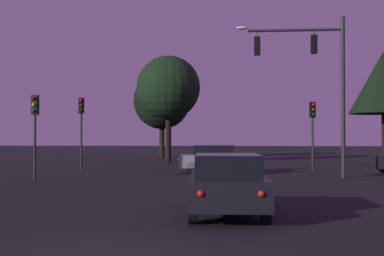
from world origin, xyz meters
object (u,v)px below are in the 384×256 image
at_px(car_nearside_lane, 227,183).
at_px(tree_behind_sign, 168,88).
at_px(traffic_light_corner_left, 81,119).
at_px(tree_left_far, 383,83).
at_px(traffic_light_corner_right, 35,119).
at_px(traffic_signal_mast_arm, 315,69).
at_px(tree_center_horizon, 162,101).
at_px(car_crossing_right, 216,159).
at_px(traffic_light_median, 313,122).

height_order(car_nearside_lane, tree_behind_sign, tree_behind_sign).
relative_size(traffic_light_corner_left, tree_left_far, 0.51).
distance_m(traffic_light_corner_right, tree_behind_sign, 16.97).
bearing_deg(tree_behind_sign, traffic_light_corner_right, -103.22).
distance_m(traffic_signal_mast_arm, car_nearside_lane, 13.56).
bearing_deg(tree_center_horizon, traffic_light_corner_right, -94.25).
distance_m(traffic_light_corner_right, tree_left_far, 25.75).
relative_size(car_crossing_right, tree_center_horizon, 0.50).
bearing_deg(car_crossing_right, traffic_signal_mast_arm, -26.43).
bearing_deg(traffic_signal_mast_arm, traffic_light_corner_right, -169.11).
bearing_deg(traffic_light_corner_left, tree_behind_sign, 69.88).
bearing_deg(tree_center_horizon, car_nearside_lane, -78.41).
bearing_deg(traffic_signal_mast_arm, traffic_light_corner_left, 163.50).
xyz_separation_m(car_nearside_lane, car_crossing_right, (-1.02, 14.65, -0.00)).
height_order(car_crossing_right, tree_left_far, tree_left_far).
relative_size(traffic_signal_mast_arm, traffic_light_corner_left, 1.83).
height_order(traffic_light_corner_left, car_nearside_lane, traffic_light_corner_left).
relative_size(traffic_light_corner_right, car_nearside_lane, 0.87).
xyz_separation_m(tree_behind_sign, tree_left_far, (15.98, -0.11, 0.21)).
relative_size(car_nearside_lane, tree_left_far, 0.54).
height_order(traffic_light_corner_left, traffic_light_median, traffic_light_corner_left).
xyz_separation_m(car_crossing_right, tree_left_far, (11.74, 11.21, 5.17)).
relative_size(car_nearside_lane, tree_center_horizon, 0.55).
bearing_deg(traffic_light_corner_left, traffic_signal_mast_arm, -16.50).
height_order(car_nearside_lane, tree_left_far, tree_left_far).
relative_size(tree_left_far, tree_center_horizon, 1.02).
bearing_deg(tree_left_far, traffic_signal_mast_arm, -116.57).
relative_size(traffic_light_median, car_crossing_right, 0.97).
relative_size(traffic_signal_mast_arm, car_crossing_right, 1.89).
xyz_separation_m(traffic_light_median, tree_left_far, (6.29, 8.68, 3.12)).
xyz_separation_m(traffic_light_corner_left, tree_left_far, (19.64, 9.86, 2.96)).
relative_size(traffic_light_corner_left, tree_center_horizon, 0.52).
height_order(traffic_light_corner_left, traffic_light_corner_right, traffic_light_corner_left).
bearing_deg(tree_behind_sign, traffic_light_corner_left, -110.12).
bearing_deg(tree_center_horizon, tree_left_far, -27.21).
height_order(traffic_light_corner_right, tree_left_far, tree_left_far).
bearing_deg(traffic_light_median, car_crossing_right, -155.06).
bearing_deg(tree_left_far, car_crossing_right, -136.32).
bearing_deg(traffic_light_corner_right, tree_left_far, 39.20).
distance_m(traffic_signal_mast_arm, tree_left_far, 15.29).
bearing_deg(traffic_light_median, tree_center_horizon, 123.03).
bearing_deg(tree_behind_sign, traffic_light_median, -42.20).
height_order(traffic_signal_mast_arm, car_crossing_right, traffic_signal_mast_arm).
relative_size(traffic_signal_mast_arm, traffic_light_corner_right, 2.00).
height_order(traffic_light_corner_right, car_nearside_lane, traffic_light_corner_right).
bearing_deg(tree_behind_sign, car_crossing_right, -69.50).
distance_m(traffic_signal_mast_arm, traffic_light_corner_left, 13.54).
height_order(traffic_light_median, tree_behind_sign, tree_behind_sign).
bearing_deg(traffic_light_median, traffic_signal_mast_arm, -96.22).
distance_m(traffic_light_corner_right, traffic_light_median, 15.45).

